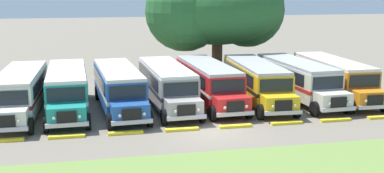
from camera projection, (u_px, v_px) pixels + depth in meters
The scene contains 18 objects.
ground_plane at pixel (211, 132), 28.21m from camera, with size 220.00×220.00×0.00m, color slate.
parked_bus_slot_0 at pixel (20, 91), 31.80m from camera, with size 2.91×10.87×2.82m.
parked_bus_slot_1 at pixel (67, 88), 32.65m from camera, with size 2.93×10.87×2.82m.
parked_bus_slot_2 at pixel (119, 86), 33.15m from camera, with size 3.26×10.93×2.82m.
parked_bus_slot_3 at pixel (167, 83), 34.14m from camera, with size 3.07×10.89×2.82m.
parked_bus_slot_4 at pixel (209, 81), 34.99m from camera, with size 3.10×10.89×2.82m.
parked_bus_slot_5 at pixel (256, 80), 35.35m from camera, with size 3.05×10.89×2.82m.
parked_bus_slot_6 at pixel (297, 78), 36.11m from camera, with size 3.10×10.89×2.82m.
parked_bus_slot_7 at pixel (334, 76), 36.79m from camera, with size 2.86×10.86×2.82m.
curb_wheelstop_0 at pixel (5, 140), 26.36m from camera, with size 2.00×0.36×0.15m, color yellow.
curb_wheelstop_1 at pixel (67, 136), 27.03m from camera, with size 2.00×0.36×0.15m, color yellow.
curb_wheelstop_2 at pixel (126, 133), 27.71m from camera, with size 2.00×0.36×0.15m, color yellow.
curb_wheelstop_3 at pixel (182, 129), 28.38m from camera, with size 2.00×0.36×0.15m, color yellow.
curb_wheelstop_4 at pixel (236, 126), 29.05m from camera, with size 2.00×0.36×0.15m, color yellow.
curb_wheelstop_5 at pixel (287, 123), 29.72m from camera, with size 2.00×0.36×0.15m, color yellow.
curb_wheelstop_6 at pixel (336, 120), 30.39m from camera, with size 2.00×0.36×0.15m, color yellow.
curb_wheelstop_7 at pixel (382, 117), 31.06m from camera, with size 2.00×0.36×0.15m, color yellow.
broad_shade_tree at pixel (216, 9), 44.58m from camera, with size 13.57×11.43×10.03m.
Camera 1 is at (-6.78, -26.27, 8.24)m, focal length 45.53 mm.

